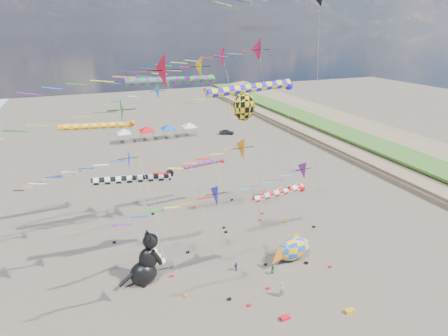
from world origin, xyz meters
name	(u,v)px	position (x,y,z in m)	size (l,w,h in m)	color
delta_kite_0	(151,92)	(-5.41, 25.16, 16.68)	(10.70, 2.13, 18.04)	#1388CE
delta_kite_2	(240,156)	(-2.07, 6.54, 14.35)	(9.78, 2.23, 15.76)	orange
delta_kite_3	(297,177)	(3.85, 7.08, 11.36)	(10.34, 1.93, 12.65)	#76198B
delta_kite_4	(114,166)	(-11.36, 11.82, 12.90)	(10.92, 2.12, 14.29)	#0625BA
delta_kite_5	(226,59)	(1.62, 18.58, 20.80)	(14.13, 2.65, 22.40)	#EE1B4E
delta_kite_6	(176,74)	(-6.91, 6.60, 20.88)	(12.43, 2.76, 22.49)	red
delta_kite_7	(259,51)	(4.63, 16.95, 21.59)	(13.04, 2.67, 23.18)	#DC154A
delta_kite_8	(195,200)	(-6.29, 5.21, 11.81)	(10.92, 1.94, 13.14)	#1E18CB
delta_kite_9	(69,178)	(-15.61, 20.34, 9.08)	(8.29, 1.73, 10.31)	#EC3D1A
delta_kite_10	(117,117)	(-10.93, 8.54, 17.87)	(12.41, 2.38, 19.36)	#148225
delta_kite_11	(187,69)	(-3.04, 17.54, 20.03)	(12.17, 2.44, 21.54)	yellow
delta_kite_12	(244,93)	(4.45, 20.14, 16.71)	(11.21, 2.44, 18.22)	#F0FE24
windsock_0	(281,192)	(3.22, 8.53, 9.28)	(6.99, 0.73, 9.71)	red
windsock_1	(136,179)	(-9.28, 15.22, 10.01)	(9.24, 0.82, 10.47)	black
windsock_2	(174,81)	(-4.15, 18.62, 18.76)	(10.64, 0.84, 19.25)	#1A9127
windsock_3	(205,164)	(1.29, 25.42, 6.44)	(7.45, 0.61, 6.80)	red
windsock_4	(254,89)	(0.90, 10.36, 18.88)	(9.53, 0.78, 19.36)	#2115D8
windsock_5	(100,126)	(-11.66, 25.53, 13.02)	(10.00, 0.74, 13.45)	orange
angelfish_kite	(242,109)	(0.55, 11.94, 16.85)	(3.74, 3.02, 18.31)	yellow
cat_inflatable	(145,258)	(-9.55, 12.18, 2.77)	(4.11, 2.05, 5.54)	black
fish_inflatable	(293,249)	(5.95, 9.64, 1.46)	(5.49, 2.54, 3.54)	blue
person_adult	(282,289)	(2.02, 5.26, 0.75)	(0.55, 0.36, 1.50)	gray
child_green	(273,270)	(2.75, 8.34, 0.54)	(0.53, 0.41, 1.08)	#1D7D29
child_blue	(236,266)	(-0.56, 10.34, 0.52)	(0.61, 0.25, 1.04)	navy
kite_bag_0	(350,311)	(6.63, 1.19, 0.15)	(0.90, 0.44, 0.30)	orange
kite_bag_1	(285,318)	(0.80, 2.63, 0.15)	(0.90, 0.44, 0.30)	red
kite_bag_2	(299,239)	(8.72, 12.71, 0.15)	(0.90, 0.44, 0.30)	#1518DB
tent_row	(157,126)	(1.50, 60.00, 3.15)	(19.20, 4.20, 3.80)	silver
parked_car	(227,132)	(17.69, 58.00, 0.60)	(1.41, 3.49, 1.19)	#26262D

